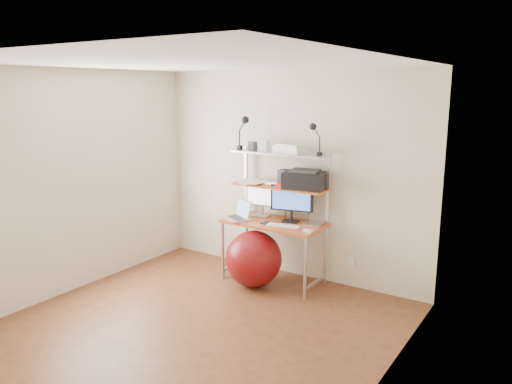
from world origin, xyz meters
TOP-DOWN VIEW (x-y plane):
  - room at (0.00, 0.00)m, footprint 3.60×3.60m
  - computer_desk at (0.00, 1.50)m, footprint 1.20×0.60m
  - wall_outlet at (0.85, 1.79)m, footprint 0.08×0.01m
  - monitor_silver at (-0.26, 1.60)m, footprint 0.43×0.16m
  - monitor_black at (0.17, 1.56)m, footprint 0.50×0.18m
  - laptop at (-0.41, 1.33)m, footprint 0.42×0.39m
  - keyboard at (0.19, 1.33)m, footprint 0.39×0.18m
  - mouse at (0.54, 1.27)m, footprint 0.09×0.06m
  - mac_mini at (0.47, 1.52)m, footprint 0.22×0.22m
  - phone at (-0.04, 1.33)m, footprint 0.08×0.13m
  - printer at (0.33, 1.58)m, footprint 0.52×0.39m
  - nas_cube at (0.06, 1.60)m, footprint 0.16×0.16m
  - red_box at (0.13, 1.47)m, footprint 0.19×0.14m
  - scanner at (0.13, 1.59)m, footprint 0.40×0.29m
  - box_white at (-0.21, 1.55)m, footprint 0.13×0.11m
  - box_grey at (-0.38, 1.58)m, footprint 0.12×0.12m
  - clip_lamp_left at (-0.47, 1.51)m, footprint 0.16×0.09m
  - clip_lamp_right at (0.47, 1.52)m, footprint 0.14×0.08m
  - exercise_ball at (-0.12, 1.19)m, footprint 0.66×0.66m
  - paper_stack at (-0.37, 1.57)m, footprint 0.39×0.41m

SIDE VIEW (x-z plane):
  - wall_outlet at x=0.85m, z-range 0.24..0.36m
  - exercise_ball at x=-0.12m, z-range 0.00..0.66m
  - phone at x=-0.04m, z-range 0.74..0.75m
  - keyboard at x=0.19m, z-range 0.74..0.75m
  - mouse at x=0.54m, z-range 0.74..0.77m
  - mac_mini at x=0.47m, z-range 0.74..0.78m
  - laptop at x=-0.41m, z-range 0.64..0.94m
  - computer_desk at x=0.00m, z-range 0.17..1.74m
  - monitor_black at x=0.17m, z-range 0.74..1.25m
  - monitor_silver at x=-0.26m, z-range 0.76..1.24m
  - paper_stack at x=-0.37m, z-range 1.15..1.18m
  - red_box at x=0.13m, z-range 1.15..1.20m
  - nas_cube at x=0.06m, z-range 1.15..1.35m
  - room at x=0.00m, z-range -0.55..3.05m
  - printer at x=0.33m, z-range 1.14..1.37m
  - scanner at x=0.13m, z-range 1.55..1.65m
  - box_grey at x=-0.38m, z-range 1.55..1.65m
  - box_white at x=-0.21m, z-range 1.55..1.68m
  - clip_lamp_right at x=0.47m, z-range 1.63..1.99m
  - clip_lamp_left at x=-0.47m, z-range 1.64..2.05m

